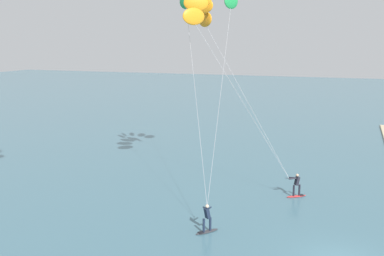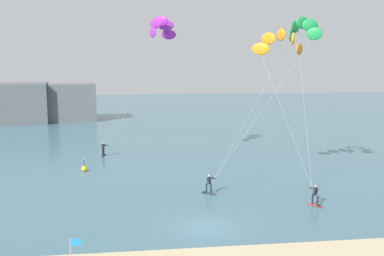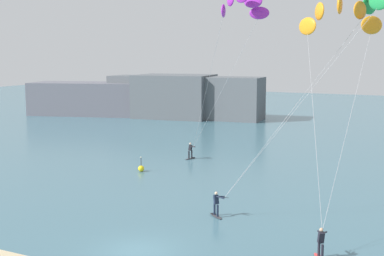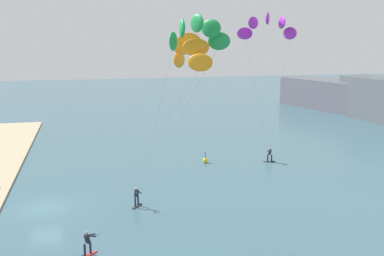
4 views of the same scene
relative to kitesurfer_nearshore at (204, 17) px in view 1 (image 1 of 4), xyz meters
name	(u,v)px [view 1 (image 1 of 4)]	position (x,y,z in m)	size (l,w,h in m)	color
kitesurfer_nearshore	(204,17)	(0.00, 0.00, 0.00)	(5.16, 8.65, 14.12)	red
kitesurfer_mid_water	(209,3)	(1.51, 0.17, 1.03)	(10.80, 5.73, 15.20)	#333338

